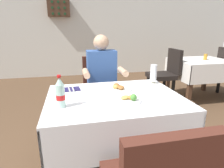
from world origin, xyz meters
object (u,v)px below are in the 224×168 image
(beer_glass_left, at_px, (153,74))
(cola_bottle_primary, at_px, (60,93))
(background_table_tumbler, at_px, (205,57))
(chair_far_diner_seat, at_px, (100,89))
(background_chair_left, at_px, (166,72))
(seated_diner_far, at_px, (102,80))
(wall_bottle_rack, at_px, (59,8))
(plate_far_diner, at_px, (118,88))
(napkin_cutlery_set, at_px, (71,89))
(main_dining_table, at_px, (114,113))
(plate_near_camera, at_px, (128,99))
(background_dining_table, at_px, (200,69))

(beer_glass_left, height_order, cola_bottle_primary, cola_bottle_primary)
(background_table_tumbler, bearing_deg, chair_far_diner_seat, -161.48)
(background_chair_left, relative_size, background_table_tumbler, 8.82)
(seated_diner_far, relative_size, wall_bottle_rack, 2.25)
(plate_far_diner, bearing_deg, seated_diner_far, 95.88)
(chair_far_diner_seat, relative_size, seated_diner_far, 0.77)
(napkin_cutlery_set, bearing_deg, main_dining_table, -34.96)
(seated_diner_far, bearing_deg, background_chair_left, 32.39)
(plate_near_camera, bearing_deg, background_table_tumbler, 39.86)
(plate_far_diner, height_order, beer_glass_left, beer_glass_left)
(background_table_tumbler, bearing_deg, napkin_cutlery_set, -152.58)
(seated_diner_far, relative_size, plate_near_camera, 5.39)
(background_dining_table, relative_size, wall_bottle_rack, 1.80)
(plate_far_diner, distance_m, cola_bottle_primary, 0.62)
(napkin_cutlery_set, distance_m, background_table_tumbler, 2.80)
(plate_far_diner, distance_m, wall_bottle_rack, 3.92)
(background_chair_left, bearing_deg, plate_near_camera, -126.14)
(plate_near_camera, height_order, wall_bottle_rack, wall_bottle_rack)
(background_chair_left, bearing_deg, background_dining_table, -0.00)
(main_dining_table, bearing_deg, background_table_tumbler, 36.28)
(background_dining_table, relative_size, background_table_tumbler, 9.14)
(main_dining_table, relative_size, plate_far_diner, 4.53)
(seated_diner_far, distance_m, wall_bottle_rack, 3.39)
(main_dining_table, bearing_deg, background_dining_table, 37.52)
(background_table_tumbler, height_order, wall_bottle_rack, wall_bottle_rack)
(cola_bottle_primary, height_order, napkin_cutlery_set, cola_bottle_primary)
(plate_near_camera, relative_size, cola_bottle_primary, 0.94)
(seated_diner_far, distance_m, plate_far_diner, 0.58)
(plate_far_diner, bearing_deg, background_table_tumbler, 34.32)
(cola_bottle_primary, xyz_separation_m, napkin_cutlery_set, (0.07, 0.41, -0.10))
(plate_far_diner, bearing_deg, cola_bottle_primary, -149.29)
(plate_far_diner, distance_m, background_chair_left, 1.90)
(chair_far_diner_seat, height_order, seated_diner_far, seated_diner_far)
(napkin_cutlery_set, height_order, wall_bottle_rack, wall_bottle_rack)
(beer_glass_left, relative_size, background_dining_table, 0.20)
(plate_near_camera, relative_size, plate_far_diner, 0.91)
(chair_far_diner_seat, xyz_separation_m, seated_diner_far, (0.02, -0.11, 0.16))
(chair_far_diner_seat, distance_m, seated_diner_far, 0.19)
(cola_bottle_primary, bearing_deg, background_table_tumbler, 33.60)
(background_dining_table, distance_m, background_chair_left, 0.71)
(main_dining_table, relative_size, wall_bottle_rack, 2.08)
(napkin_cutlery_set, distance_m, background_dining_table, 2.76)
(background_dining_table, bearing_deg, chair_far_diner_seat, -160.41)
(chair_far_diner_seat, height_order, wall_bottle_rack, wall_bottle_rack)
(chair_far_diner_seat, xyz_separation_m, background_dining_table, (2.05, 0.73, 0.02))
(background_chair_left, bearing_deg, plate_far_diner, -131.76)
(background_table_tumbler, distance_m, wall_bottle_rack, 3.70)
(background_dining_table, height_order, wall_bottle_rack, wall_bottle_rack)
(chair_far_diner_seat, relative_size, plate_far_diner, 3.77)
(main_dining_table, height_order, napkin_cutlery_set, napkin_cutlery_set)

